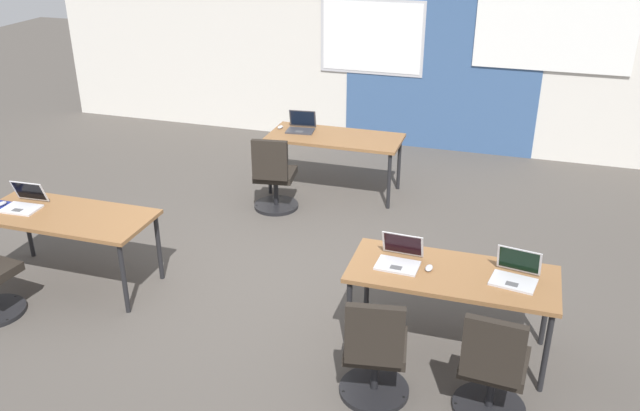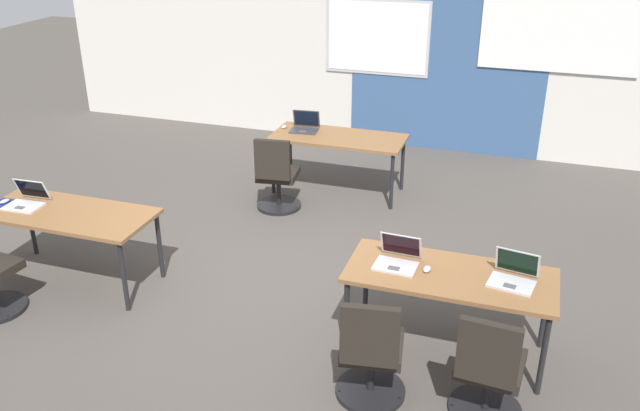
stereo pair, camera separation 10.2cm
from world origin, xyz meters
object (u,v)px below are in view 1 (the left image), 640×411
at_px(desk_near_right, 452,279).
at_px(desk_far_center, 335,141).
at_px(mouse_far_left, 280,127).
at_px(laptop_near_right_end, 515,274).
at_px(mouse_near_left_end, 2,204).
at_px(laptop_far_left, 301,126).
at_px(mouse_near_right_inner, 429,268).
at_px(laptop_near_right_inner, 399,258).
at_px(desk_near_left, 67,220).
at_px(chair_near_right_inner, 375,357).
at_px(laptop_near_left_end, 24,202).
at_px(chair_near_right_end, 492,373).
at_px(chair_far_left, 274,180).

distance_m(desk_near_right, desk_far_center, 3.30).
bearing_deg(mouse_far_left, desk_far_center, -5.95).
bearing_deg(laptop_near_right_end, mouse_near_left_end, -169.77).
height_order(laptop_far_left, mouse_near_right_inner, laptop_far_left).
height_order(desk_far_center, laptop_near_right_inner, laptop_near_right_inner).
relative_size(desk_near_left, laptop_near_right_end, 4.28).
bearing_deg(laptop_near_right_inner, laptop_near_right_end, 3.52).
xyz_separation_m(desk_far_center, chair_near_right_inner, (1.32, -3.55, -0.28)).
bearing_deg(mouse_near_right_inner, desk_near_right, 5.08).
xyz_separation_m(desk_near_left, mouse_near_left_end, (-0.68, -0.03, 0.08)).
bearing_deg(laptop_near_left_end, chair_near_right_end, -11.84).
distance_m(desk_far_center, laptop_near_right_inner, 3.09).
height_order(laptop_near_right_end, mouse_near_left_end, laptop_near_right_end).
bearing_deg(chair_far_left, desk_near_right, 129.75).
bearing_deg(desk_near_left, mouse_far_left, 70.46).
relative_size(desk_far_center, mouse_far_left, 15.02).
height_order(laptop_far_left, chair_far_left, laptop_far_left).
bearing_deg(laptop_near_right_end, laptop_far_left, 142.65).
bearing_deg(mouse_near_right_inner, desk_near_left, 179.72).
bearing_deg(laptop_near_right_end, chair_near_right_inner, -129.08).
bearing_deg(laptop_near_right_end, desk_near_right, -167.08).
bearing_deg(mouse_far_left, chair_near_right_inner, -60.53).
relative_size(laptop_near_right_inner, chair_near_right_inner, 0.37).
xyz_separation_m(chair_near_right_end, chair_far_left, (-2.65, 2.76, 0.00)).
relative_size(chair_far_left, laptop_near_right_inner, 2.67).
bearing_deg(mouse_near_right_inner, laptop_near_left_end, 179.59).
bearing_deg(mouse_near_left_end, desk_near_left, 2.15).
distance_m(laptop_near_left_end, mouse_far_left, 3.22).
distance_m(mouse_far_left, mouse_near_right_inner, 3.69).
distance_m(mouse_near_left_end, mouse_far_left, 3.36).
relative_size(desk_near_left, chair_far_left, 1.74).
xyz_separation_m(desk_near_right, mouse_near_right_inner, (-0.18, -0.02, 0.08)).
xyz_separation_m(mouse_far_left, chair_far_left, (0.21, -0.81, -0.36)).
relative_size(laptop_near_right_end, mouse_near_right_inner, 3.59).
bearing_deg(mouse_near_right_inner, laptop_far_left, 124.98).
xyz_separation_m(laptop_far_left, mouse_far_left, (-0.27, -0.01, -0.03)).
bearing_deg(desk_far_center, mouse_far_left, 174.05).
bearing_deg(laptop_near_right_end, laptop_near_right_inner, -169.65).
height_order(desk_near_left, chair_near_right_end, chair_near_right_end).
distance_m(desk_far_center, chair_near_right_inner, 3.80).
bearing_deg(desk_near_left, mouse_near_right_inner, -0.28).
relative_size(mouse_near_left_end, laptop_far_left, 0.31).
xyz_separation_m(laptop_near_left_end, laptop_near_right_inner, (3.53, 0.00, 0.00)).
height_order(desk_near_left, desk_near_right, same).
bearing_deg(desk_near_right, desk_near_left, 180.00).
height_order(laptop_far_left, laptop_near_right_inner, laptop_far_left).
height_order(laptop_near_right_end, laptop_near_left_end, laptop_near_right_end).
relative_size(laptop_near_right_end, laptop_near_right_inner, 1.09).
height_order(desk_near_left, chair_far_left, chair_far_left).
height_order(laptop_near_left_end, mouse_near_right_inner, laptop_near_left_end).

